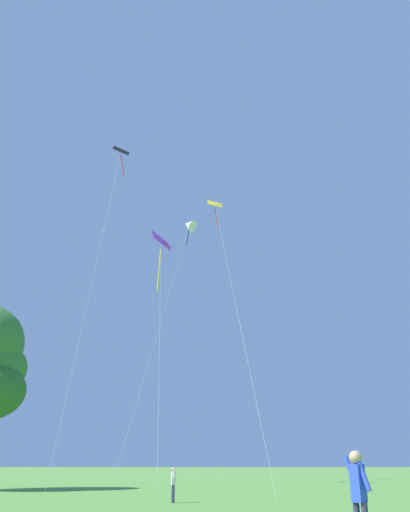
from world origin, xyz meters
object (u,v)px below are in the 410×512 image
object	(u,v)px
kite_purple_streamer	(160,254)
kite_white_distant	(189,225)
kite_black_large	(119,166)
kite_yellow_diamond	(217,217)
person_in_blue_jacket	(359,491)
person_child_small	(173,481)

from	to	relation	value
kite_purple_streamer	kite_white_distant	distance (m)	10.54
kite_black_large	kite_yellow_diamond	xyz separation A→B (m)	(7.92, -0.20, -4.83)
kite_yellow_diamond	person_in_blue_jacket	bearing A→B (deg)	-83.56
person_in_blue_jacket	kite_yellow_diamond	bearing A→B (deg)	96.44
kite_black_large	kite_white_distant	xyz separation A→B (m)	(4.77, 12.26, 0.21)
kite_black_large	kite_white_distant	distance (m)	13.15
kite_black_large	person_child_small	bearing A→B (deg)	-65.54
kite_yellow_diamond	person_in_blue_jacket	size ratio (longest dim) A/B	12.29
kite_purple_streamer	kite_yellow_diamond	size ratio (longest dim) A/B	0.96
kite_white_distant	kite_yellow_diamond	bearing A→B (deg)	-75.81
person_in_blue_jacket	kite_purple_streamer	bearing A→B (deg)	104.37
kite_purple_streamer	kite_yellow_diamond	xyz separation A→B (m)	(4.86, -4.23, 1.33)
person_in_blue_jacket	person_child_small	size ratio (longest dim) A/B	1.29
kite_black_large	person_in_blue_jacket	size ratio (longest dim) A/B	15.30
kite_white_distant	person_in_blue_jacket	world-z (taller)	kite_white_distant
kite_black_large	kite_purple_streamer	bearing A→B (deg)	52.86
kite_purple_streamer	kite_black_large	distance (m)	7.97
kite_purple_streamer	person_in_blue_jacket	xyz separation A→B (m)	(7.84, -30.61, -16.67)
kite_white_distant	kite_black_large	bearing A→B (deg)	-111.25
kite_black_large	kite_white_distant	bearing A→B (deg)	68.75
kite_white_distant	person_in_blue_jacket	distance (m)	45.57
kite_purple_streamer	person_child_small	bearing A→B (deg)	-79.69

